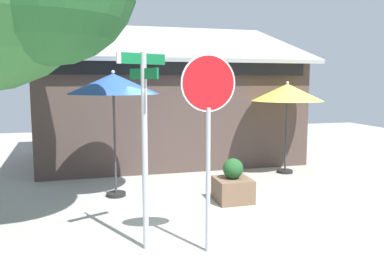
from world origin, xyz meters
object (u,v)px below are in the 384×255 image
object	(u,v)px
patio_umbrella_royal_blue_left	(113,85)
sidewalk_planter	(233,185)
street_sign_post	(144,133)
stop_sign	(208,114)
patio_umbrella_mustard_center	(287,93)

from	to	relation	value
patio_umbrella_royal_blue_left	sidewalk_planter	bearing A→B (deg)	-22.88
street_sign_post	stop_sign	bearing A→B (deg)	-20.49
stop_sign	patio_umbrella_royal_blue_left	size ratio (longest dim) A/B	1.05
street_sign_post	patio_umbrella_mustard_center	xyz separation A→B (m)	(4.55, 3.96, 0.45)
stop_sign	sidewalk_planter	bearing A→B (deg)	60.55
sidewalk_planter	patio_umbrella_mustard_center	bearing A→B (deg)	40.97
street_sign_post	sidewalk_planter	world-z (taller)	street_sign_post
stop_sign	sidewalk_planter	world-z (taller)	stop_sign
patio_umbrella_royal_blue_left	sidewalk_planter	size ratio (longest dim) A/B	3.00
sidewalk_planter	patio_umbrella_royal_blue_left	bearing A→B (deg)	157.12
street_sign_post	patio_umbrella_mustard_center	world-z (taller)	street_sign_post
street_sign_post	patio_umbrella_mustard_center	size ratio (longest dim) A/B	1.16
stop_sign	patio_umbrella_mustard_center	distance (m)	5.63
sidewalk_planter	street_sign_post	bearing A→B (deg)	-138.97
sidewalk_planter	stop_sign	bearing A→B (deg)	-119.45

